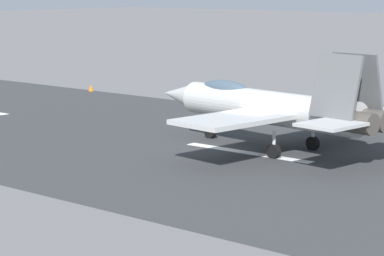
{
  "coord_description": "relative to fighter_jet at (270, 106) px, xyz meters",
  "views": [
    {
      "loc": [
        -25.54,
        35.72,
        8.99
      ],
      "look_at": [
        -0.54,
        5.61,
        2.2
      ],
      "focal_mm": 78.27,
      "sensor_mm": 36.0,
      "label": 1
    }
  ],
  "objects": [
    {
      "name": "ground_plane",
      "position": [
        0.13,
        1.53,
        -2.4
      ],
      "size": [
        400.0,
        400.0,
        0.0
      ],
      "primitive_type": "plane",
      "color": "#616061"
    },
    {
      "name": "runway_strip",
      "position": [
        0.11,
        1.53,
        -2.39
      ],
      "size": [
        240.0,
        26.0,
        0.02
      ],
      "color": "#323436",
      "rests_on": "ground"
    },
    {
      "name": "fighter_jet",
      "position": [
        0.0,
        0.0,
        0.0
      ],
      "size": [
        16.32,
        13.93,
        5.59
      ],
      "color": "#B0B2B2",
      "rests_on": "ground"
    },
    {
      "name": "marker_cone_mid",
      "position": [
        3.85,
        -11.13,
        -2.12
      ],
      "size": [
        0.44,
        0.44,
        0.55
      ],
      "primitive_type": "cone",
      "color": "orange",
      "rests_on": "ground"
    },
    {
      "name": "marker_cone_far",
      "position": [
        25.83,
        -11.13,
        -2.12
      ],
      "size": [
        0.44,
        0.44,
        0.55
      ],
      "primitive_type": "cone",
      "color": "orange",
      "rests_on": "ground"
    }
  ]
}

